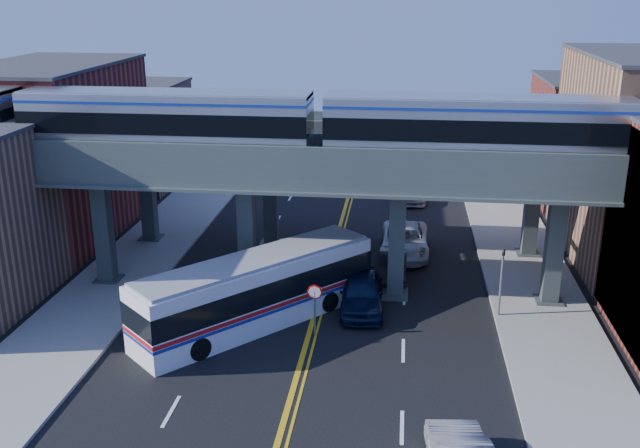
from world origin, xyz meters
The scene contains 17 objects.
ground centered at (0.00, 0.00, 0.00)m, with size 120.00×120.00×0.00m, color black.
sidewalk_west centered at (-11.50, 10.00, 0.08)m, with size 5.00×70.00×0.16m, color gray.
sidewalk_east centered at (11.50, 10.00, 0.08)m, with size 5.00×70.00×0.16m, color gray.
building_west_b centered at (-18.50, 16.00, 5.50)m, with size 8.00×14.00×11.00m, color maroon.
building_west_c centered at (-18.50, 29.00, 4.00)m, with size 8.00×10.00×8.00m, color #966B4E.
building_east_c centered at (18.50, 29.00, 4.50)m, with size 8.00×10.00×9.00m, color maroon.
mural_panel centered at (14.55, 4.00, 4.75)m, with size 0.10×9.50×9.50m, color teal.
elevated_viaduct_near centered at (0.00, 8.00, 6.47)m, with size 52.00×3.60×7.40m.
elevated_viaduct_far centered at (0.00, 15.00, 6.47)m, with size 52.00×3.60×7.40m.
transit_train centered at (-7.99, 8.00, 9.23)m, with size 46.29×2.90×3.38m.
stop_sign centered at (0.30, 3.00, 1.76)m, with size 0.76×0.09×2.63m.
traffic_signal centered at (9.20, 6.00, 2.30)m, with size 0.15×0.18×4.10m.
transit_bus centered at (-2.69, 3.99, 1.69)m, with size 10.73×11.32×3.29m.
car_lane_a centered at (2.29, 6.24, 0.91)m, with size 2.16×5.37×1.83m, color black.
car_lane_b centered at (3.80, 10.64, 0.72)m, with size 1.52×4.35×1.43m, color #27272A.
car_lane_c centered at (4.46, 14.53, 0.86)m, with size 2.85×6.18×1.72m, color silver.
car_lane_d centered at (4.78, 26.53, 0.82)m, with size 2.30×5.67×1.65m, color #B9B8BD.
Camera 1 is at (4.14, -27.22, 15.86)m, focal length 40.00 mm.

